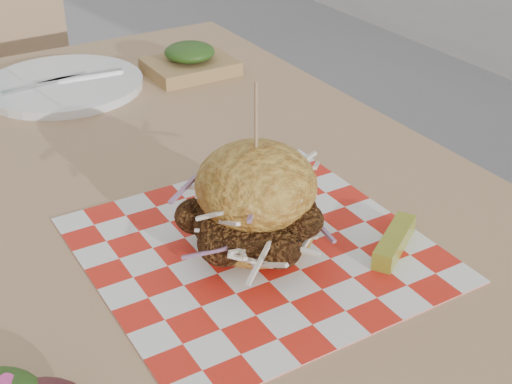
# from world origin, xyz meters

# --- Properties ---
(patio_table) EXTENTS (0.80, 1.20, 0.75)m
(patio_table) POSITION_xyz_m (-0.31, 0.32, 0.67)
(patio_table) COLOR tan
(patio_table) RESTS_ON ground
(paper_liner) EXTENTS (0.36, 0.36, 0.00)m
(paper_liner) POSITION_xyz_m (-0.28, 0.12, 0.75)
(paper_liner) COLOR red
(paper_liner) RESTS_ON patio_table
(sandwich) EXTENTS (0.18, 0.18, 0.20)m
(sandwich) POSITION_xyz_m (-0.28, 0.12, 0.81)
(sandwich) COLOR gold
(sandwich) RESTS_ON paper_liner
(pickle_spear) EXTENTS (0.09, 0.07, 0.02)m
(pickle_spear) POSITION_xyz_m (-0.15, 0.04, 0.76)
(pickle_spear) COLOR #9DA32F
(pickle_spear) RESTS_ON paper_liner
(place_setting) EXTENTS (0.27, 0.27, 0.02)m
(place_setting) POSITION_xyz_m (-0.31, 0.71, 0.76)
(place_setting) COLOR white
(place_setting) RESTS_ON patio_table
(kraft_tray) EXTENTS (0.15, 0.12, 0.06)m
(kraft_tray) POSITION_xyz_m (-0.09, 0.66, 0.77)
(kraft_tray) COLOR #9D7947
(kraft_tray) RESTS_ON patio_table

